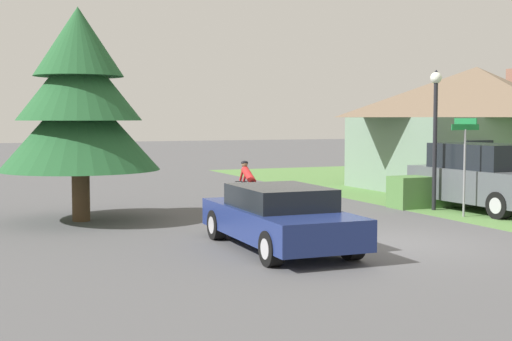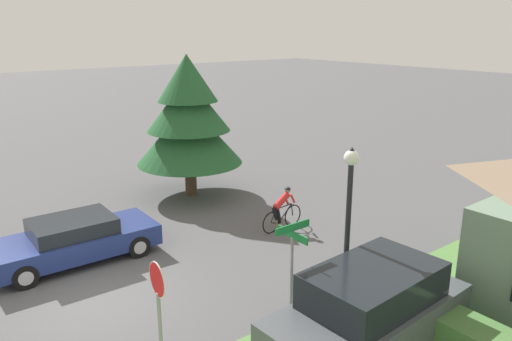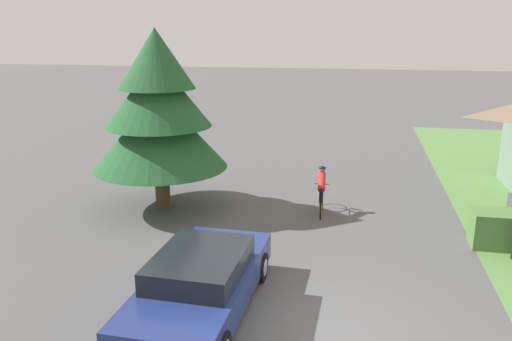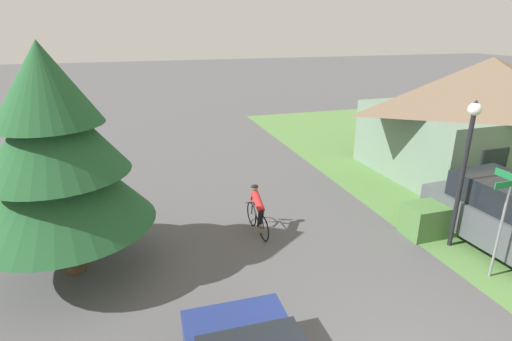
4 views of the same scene
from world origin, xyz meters
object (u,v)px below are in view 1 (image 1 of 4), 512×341
(street_lamp, at_px, (435,116))
(parked_suv_right, at_px, (482,178))
(conifer_tall_near, at_px, (79,101))
(sedan_left_lane, at_px, (279,217))
(street_name_sign, at_px, (465,149))
(cyclist, at_px, (248,186))
(cottage_house, at_px, (476,125))

(street_lamp, bearing_deg, parked_suv_right, -26.59)
(parked_suv_right, xyz_separation_m, conifer_tall_near, (-11.06, 2.37, 2.17))
(sedan_left_lane, xyz_separation_m, conifer_tall_near, (-3.10, 5.64, 2.47))
(sedan_left_lane, relative_size, parked_suv_right, 1.00)
(street_lamp, height_order, street_name_sign, street_lamp)
(cyclist, bearing_deg, cottage_house, -79.76)
(street_lamp, relative_size, street_name_sign, 1.52)
(cottage_house, bearing_deg, cyclist, -167.36)
(sedan_left_lane, bearing_deg, street_name_sign, -68.94)
(sedan_left_lane, relative_size, street_name_sign, 1.72)
(street_lamp, relative_size, conifer_tall_near, 0.74)
(cottage_house, height_order, conifer_tall_near, conifer_tall_near)
(conifer_tall_near, bearing_deg, cyclist, 6.57)
(cottage_house, relative_size, conifer_tall_near, 1.62)
(cottage_house, xyz_separation_m, street_lamp, (-5.54, -4.89, 0.34))
(cyclist, height_order, conifer_tall_near, conifer_tall_near)
(cottage_house, xyz_separation_m, street_name_sign, (-5.68, -6.39, -0.55))
(parked_suv_right, bearing_deg, cyclist, 61.48)
(sedan_left_lane, xyz_separation_m, parked_suv_right, (7.96, 3.27, 0.30))
(parked_suv_right, bearing_deg, sedan_left_lane, 109.42)
(cyclist, height_order, street_lamp, street_lamp)
(conifer_tall_near, bearing_deg, sedan_left_lane, -61.22)
(cottage_house, xyz_separation_m, conifer_tall_near, (-15.37, -3.14, 0.72))
(cottage_house, relative_size, sedan_left_lane, 1.95)
(sedan_left_lane, height_order, street_name_sign, street_name_sign)
(cyclist, bearing_deg, conifer_tall_near, 92.96)
(parked_suv_right, bearing_deg, street_name_sign, 119.94)
(sedan_left_lane, bearing_deg, parked_suv_right, -66.52)
(sedan_left_lane, height_order, parked_suv_right, parked_suv_right)
(sedan_left_lane, distance_m, parked_suv_right, 8.61)
(cottage_house, xyz_separation_m, parked_suv_right, (-4.31, -5.51, -1.45))
(cottage_house, xyz_separation_m, cyclist, (-10.43, -2.57, -1.72))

